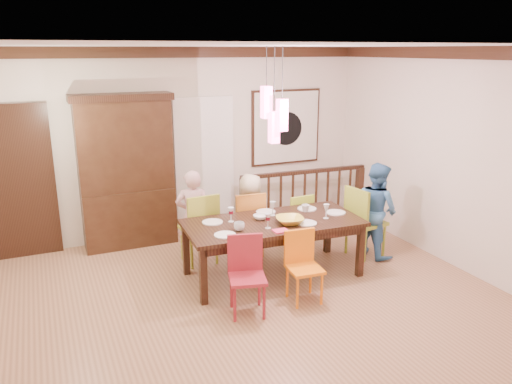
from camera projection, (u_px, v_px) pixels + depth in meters
name	position (u px, v px, depth m)	size (l,w,h in m)	color
floor	(244.00, 298.00, 5.96)	(6.00, 6.00, 0.00)	#906346
ceiling	(242.00, 45.00, 5.17)	(6.00, 6.00, 0.00)	white
wall_back	(182.00, 143.00, 7.76)	(6.00, 6.00, 0.00)	beige
wall_right	(448.00, 158.00, 6.73)	(5.00, 5.00, 0.00)	beige
crown_molding	(242.00, 53.00, 5.19)	(6.00, 5.00, 0.16)	black
panel_door	(16.00, 185.00, 6.90)	(1.04, 0.07, 2.24)	black
white_doorway	(205.00, 167.00, 7.98)	(0.97, 0.05, 2.22)	silver
painting	(286.00, 127.00, 8.39)	(1.25, 0.06, 1.25)	black
pendant_cluster	(274.00, 115.00, 5.99)	(0.27, 0.21, 1.14)	#E84582
dining_table	(273.00, 227.00, 6.39)	(2.30, 1.13, 0.75)	black
chair_far_left	(198.00, 222.00, 6.83)	(0.49, 0.49, 1.01)	#9AA52F
chair_far_mid	(247.00, 218.00, 7.08)	(0.46, 0.46, 0.96)	#BF7023
chair_far_right	(296.00, 217.00, 7.35)	(0.40, 0.40, 0.85)	#B1CF31
chair_near_left	(247.00, 272.00, 5.48)	(0.49, 0.49, 0.88)	maroon
chair_near_mid	(305.00, 263.00, 5.77)	(0.41, 0.41, 0.83)	orange
chair_end_right	(366.00, 216.00, 7.06)	(0.52, 0.52, 1.02)	#8FA12C
china_hutch	(126.00, 171.00, 7.32)	(1.43, 0.46, 2.26)	black
balustrade	(304.00, 197.00, 8.28)	(2.25, 0.20, 0.96)	black
person_far_left	(193.00, 216.00, 6.86)	(0.47, 0.31, 1.30)	beige
person_far_mid	(251.00, 213.00, 7.19)	(0.57, 0.37, 1.16)	beige
person_end_right	(376.00, 210.00, 7.05)	(0.66, 0.51, 1.35)	teal
serving_bowl	(290.00, 220.00, 6.26)	(0.35, 0.35, 0.08)	gold
small_bowl	(260.00, 217.00, 6.42)	(0.18, 0.18, 0.06)	white
cup_left	(239.00, 226.00, 6.02)	(0.13, 0.13, 0.10)	silver
cup_right	(305.00, 208.00, 6.72)	(0.11, 0.11, 0.10)	silver
plate_far_left	(212.00, 222.00, 6.30)	(0.26, 0.26, 0.01)	white
plate_far_mid	(266.00, 212.00, 6.71)	(0.26, 0.26, 0.01)	white
plate_far_right	(307.00, 209.00, 6.83)	(0.26, 0.26, 0.01)	white
plate_near_left	(225.00, 235.00, 5.87)	(0.26, 0.26, 0.01)	white
plate_near_mid	(306.00, 223.00, 6.27)	(0.26, 0.26, 0.01)	white
plate_end_right	(336.00, 213.00, 6.67)	(0.26, 0.26, 0.01)	white
wine_glass_a	(231.00, 215.00, 6.31)	(0.08, 0.08, 0.19)	#590C19
wine_glass_b	(273.00, 209.00, 6.56)	(0.08, 0.08, 0.19)	silver
wine_glass_c	(268.00, 221.00, 6.09)	(0.08, 0.08, 0.19)	#590C19
wine_glass_d	(326.00, 211.00, 6.44)	(0.08, 0.08, 0.19)	silver
napkin	(281.00, 231.00, 6.00)	(0.18, 0.14, 0.01)	#D83359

